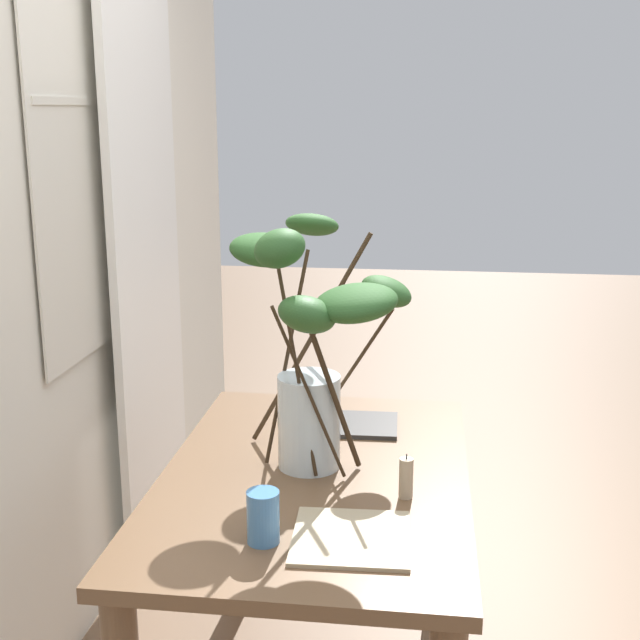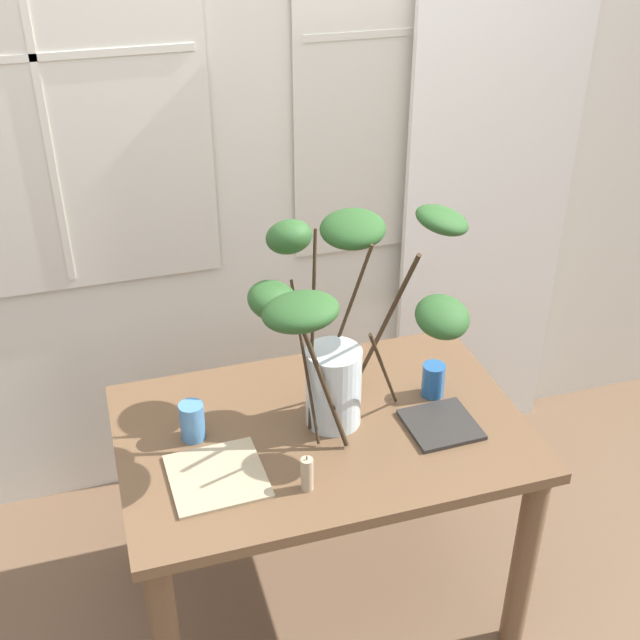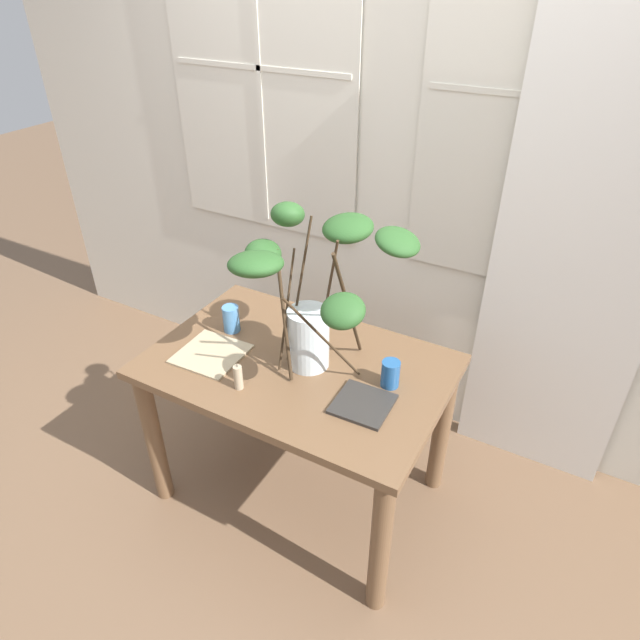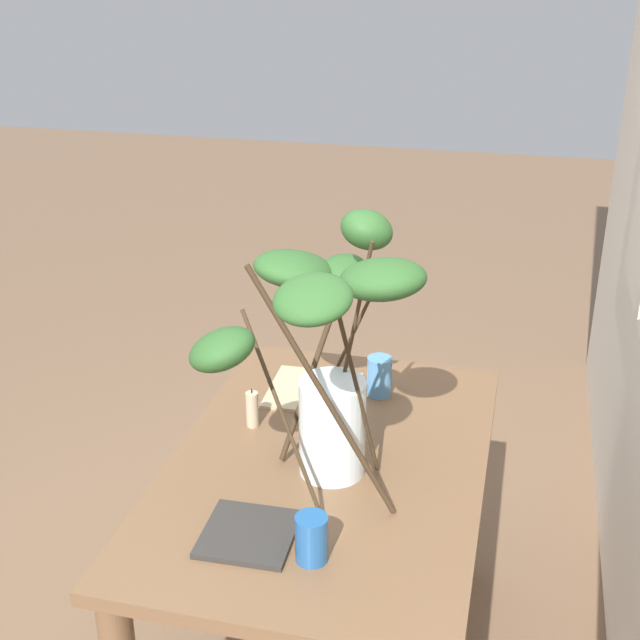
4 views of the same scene
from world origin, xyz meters
The scene contains 10 objects.
ground centered at (0.00, 0.00, 0.00)m, with size 14.00×14.00×0.00m, color brown.
back_wall_with_windows centered at (0.00, 0.87, 1.38)m, with size 4.56×0.14×2.73m.
curtain_sheer_side centered at (0.89, 0.74, 1.15)m, with size 0.68×0.03×2.31m, color white.
dining_table centered at (0.00, 0.00, 0.62)m, with size 1.22×0.81×0.76m.
vase_with_branches centered at (0.06, 0.01, 1.12)m, with size 0.70×0.57×0.68m.
drinking_glass_blue_left centered at (-0.38, 0.06, 0.82)m, with size 0.07×0.07×0.12m, color #4C84BC.
drinking_glass_blue_right centered at (0.39, 0.06, 0.82)m, with size 0.07×0.07×0.11m, color #235693.
plate_square_left centered at (-0.35, -0.13, 0.77)m, with size 0.26×0.26×0.01m, color tan.
plate_square_right centered at (0.35, -0.10, 0.77)m, with size 0.21×0.21×0.01m, color #2D2B28.
pillar_candle centered at (-0.12, -0.24, 0.82)m, with size 0.04×0.04×0.12m.
Camera 2 is at (-0.57, -1.87, 2.33)m, focal length 46.18 mm.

